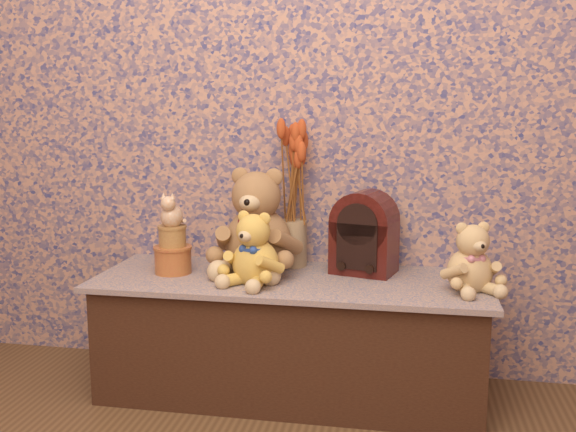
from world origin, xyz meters
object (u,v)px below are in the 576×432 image
teddy_small (470,254)px  biscuit_tin_lower (173,260)px  cat_figurine (171,209)px  ceramic_vase (293,243)px  teddy_medium (255,245)px  teddy_large (258,216)px  cathedral_radio (364,232)px

teddy_small → biscuit_tin_lower: teddy_small is taller
teddy_small → cat_figurine: 1.09m
ceramic_vase → biscuit_tin_lower: (-0.43, -0.20, -0.04)m
teddy_medium → cat_figurine: size_ratio=2.10×
teddy_large → teddy_small: teddy_large is taller
teddy_medium → teddy_small: teddy_medium is taller
teddy_medium → teddy_small: 0.75m
biscuit_tin_lower → ceramic_vase: bearing=24.6°
teddy_large → teddy_medium: bearing=-75.7°
cat_figurine → cathedral_radio: bearing=11.4°
teddy_medium → biscuit_tin_lower: bearing=-173.5°
teddy_large → teddy_medium: teddy_large is taller
teddy_medium → cathedral_radio: (0.37, 0.22, 0.02)m
teddy_small → cathedral_radio: 0.41m
cat_figurine → biscuit_tin_lower: bearing=0.6°
cathedral_radio → ceramic_vase: (-0.28, 0.06, -0.07)m
ceramic_vase → cat_figurine: cat_figurine is taller
ceramic_vase → cat_figurine: size_ratio=1.37×
teddy_small → ceramic_vase: bearing=137.4°
ceramic_vase → biscuit_tin_lower: 0.47m
cathedral_radio → biscuit_tin_lower: size_ratio=2.28×
ceramic_vase → cat_figurine: bearing=-155.4°
teddy_small → ceramic_vase: 0.70m
teddy_medium → teddy_large: bearing=119.8°
teddy_medium → cathedral_radio: 0.43m
teddy_medium → cat_figurine: (-0.34, 0.08, 0.11)m
teddy_medium → biscuit_tin_lower: size_ratio=2.03×
teddy_large → cat_figurine: (-0.31, -0.09, 0.03)m
teddy_large → ceramic_vase: (0.12, 0.10, -0.12)m
teddy_small → teddy_medium: bearing=160.4°
biscuit_tin_lower → teddy_medium: bearing=-13.5°
teddy_small → cathedral_radio: (-0.37, 0.17, 0.03)m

